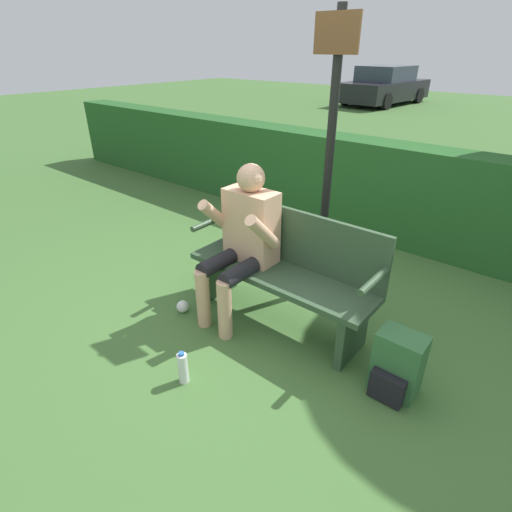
# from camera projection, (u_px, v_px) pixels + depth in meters

# --- Properties ---
(ground_plane) EXTENTS (40.00, 40.00, 0.00)m
(ground_plane) POSITION_uv_depth(u_px,v_px,m) (278.00, 321.00, 3.30)
(ground_plane) COLOR #426B33
(hedge_back) EXTENTS (12.00, 0.44, 1.09)m
(hedge_back) POSITION_uv_depth(u_px,v_px,m) (391.00, 193.00, 4.50)
(hedge_back) COLOR #235623
(hedge_back) RESTS_ON ground
(park_bench) EXTENTS (1.55, 0.43, 0.92)m
(park_bench) POSITION_uv_depth(u_px,v_px,m) (284.00, 269.00, 3.13)
(park_bench) COLOR #334C33
(park_bench) RESTS_ON ground
(person_seated) EXTENTS (0.56, 0.62, 1.25)m
(person_seated) POSITION_uv_depth(u_px,v_px,m) (243.00, 237.00, 3.12)
(person_seated) COLOR #DBA884
(person_seated) RESTS_ON ground
(backpack) EXTENTS (0.29, 0.27, 0.44)m
(backpack) POSITION_uv_depth(u_px,v_px,m) (397.00, 366.00, 2.55)
(backpack) COLOR #336638
(backpack) RESTS_ON ground
(water_bottle) EXTENTS (0.07, 0.07, 0.25)m
(water_bottle) POSITION_uv_depth(u_px,v_px,m) (183.00, 368.00, 2.66)
(water_bottle) COLOR white
(water_bottle) RESTS_ON ground
(signpost) EXTENTS (0.35, 0.09, 2.28)m
(signpost) POSITION_uv_depth(u_px,v_px,m) (329.00, 150.00, 3.12)
(signpost) COLOR black
(signpost) RESTS_ON ground
(parked_car) EXTENTS (2.13, 4.29, 1.36)m
(parked_car) POSITION_uv_depth(u_px,v_px,m) (384.00, 86.00, 15.24)
(parked_car) COLOR black
(parked_car) RESTS_ON ground
(litter_crumple) EXTENTS (0.10, 0.10, 0.10)m
(litter_crumple) POSITION_uv_depth(u_px,v_px,m) (183.00, 306.00, 3.40)
(litter_crumple) COLOR silver
(litter_crumple) RESTS_ON ground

